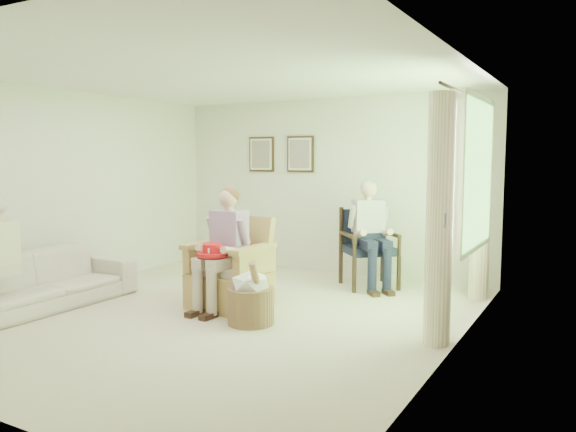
% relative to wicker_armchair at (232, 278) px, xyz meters
% --- Properties ---
extents(floor, '(5.50, 5.50, 0.00)m').
position_rel_wicker_armchair_xyz_m(floor, '(0.08, -0.36, -0.33)').
color(floor, beige).
rests_on(floor, ground).
extents(back_wall, '(5.00, 0.04, 2.60)m').
position_rel_wicker_armchair_xyz_m(back_wall, '(0.08, 2.39, 0.97)').
color(back_wall, silver).
rests_on(back_wall, ground).
extents(left_wall, '(0.04, 5.50, 2.60)m').
position_rel_wicker_armchair_xyz_m(left_wall, '(-2.42, -0.36, 0.97)').
color(left_wall, silver).
rests_on(left_wall, ground).
extents(right_wall, '(0.04, 5.50, 2.60)m').
position_rel_wicker_armchair_xyz_m(right_wall, '(2.58, -0.36, 0.97)').
color(right_wall, silver).
rests_on(right_wall, ground).
extents(ceiling, '(5.00, 5.50, 0.02)m').
position_rel_wicker_armchair_xyz_m(ceiling, '(0.08, -0.36, 2.27)').
color(ceiling, white).
rests_on(ceiling, back_wall).
extents(window, '(0.13, 2.50, 1.63)m').
position_rel_wicker_armchair_xyz_m(window, '(2.55, 0.84, 1.26)').
color(window, '#2D6B23').
rests_on(window, right_wall).
extents(curtain_left, '(0.34, 0.34, 2.30)m').
position_rel_wicker_armchair_xyz_m(curtain_left, '(2.41, -0.14, 0.82)').
color(curtain_left, '#FFF9C7').
rests_on(curtain_left, ground).
extents(curtain_right, '(0.34, 0.34, 2.30)m').
position_rel_wicker_armchair_xyz_m(curtain_right, '(2.41, 1.82, 0.82)').
color(curtain_right, '#FFF9C7').
rests_on(curtain_right, ground).
extents(framed_print_left, '(0.45, 0.05, 0.55)m').
position_rel_wicker_armchair_xyz_m(framed_print_left, '(-1.07, 2.36, 1.45)').
color(framed_print_left, '#382114').
rests_on(framed_print_left, back_wall).
extents(framed_print_right, '(0.45, 0.05, 0.55)m').
position_rel_wicker_armchair_xyz_m(framed_print_right, '(-0.37, 2.36, 1.45)').
color(framed_print_right, '#382114').
rests_on(framed_print_right, back_wall).
extents(wicker_armchair, '(0.81, 0.80, 1.04)m').
position_rel_wicker_armchair_xyz_m(wicker_armchair, '(0.00, 0.00, 0.00)').
color(wicker_armchair, tan).
rests_on(wicker_armchair, ground).
extents(wood_armchair, '(0.67, 0.62, 1.02)m').
position_rel_wicker_armchair_xyz_m(wood_armchair, '(1.02, 1.82, 0.23)').
color(wood_armchair, black).
rests_on(wood_armchair, ground).
extents(sofa, '(2.18, 0.85, 0.64)m').
position_rel_wicker_armchair_xyz_m(sofa, '(-1.87, -1.13, -0.01)').
color(sofa, beige).
rests_on(sofa, ground).
extents(person_wicker, '(0.40, 0.62, 1.35)m').
position_rel_wicker_armchair_xyz_m(person_wicker, '(0.00, -0.14, 0.46)').
color(person_wicker, '#C3B09D').
rests_on(person_wicker, ground).
extents(person_dark, '(0.40, 0.63, 1.39)m').
position_rel_wicker_armchair_xyz_m(person_dark, '(1.02, 1.65, 0.50)').
color(person_dark, '#171A33').
rests_on(person_dark, ground).
extents(red_hat, '(0.34, 0.34, 0.14)m').
position_rel_wicker_armchair_xyz_m(red_hat, '(-0.01, -0.34, 0.37)').
color(red_hat, red).
rests_on(red_hat, person_wicker).
extents(hatbox, '(0.53, 0.53, 0.71)m').
position_rel_wicker_armchair_xyz_m(hatbox, '(0.58, -0.47, -0.05)').
color(hatbox, '#A17157').
rests_on(hatbox, ground).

